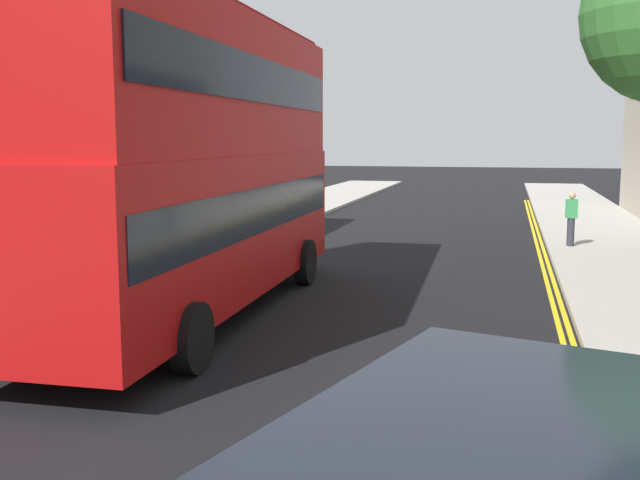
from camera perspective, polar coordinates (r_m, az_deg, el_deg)
The scene contains 5 objects.
sidewalk_left at distance 18.88m, azimuth -17.12°, elevation -2.48°, with size 4.00×80.00×0.14m, color #ADA89E.
kerb_line_outer at distance 14.28m, azimuth 18.56°, elevation -6.09°, with size 0.10×56.00×0.01m, color yellow.
kerb_line_inner at distance 14.27m, azimuth 17.91°, elevation -6.07°, with size 0.10×56.00×0.01m, color yellow.
double_decker_bus_away at distance 13.96m, azimuth -9.56°, elevation 6.46°, with size 2.98×10.86×5.64m.
pedestrian_far at distance 23.31m, azimuth 18.87°, elevation 1.62°, with size 0.34×0.22×1.62m.
Camera 1 is at (3.25, 0.16, 3.34)m, focal length 41.36 mm.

